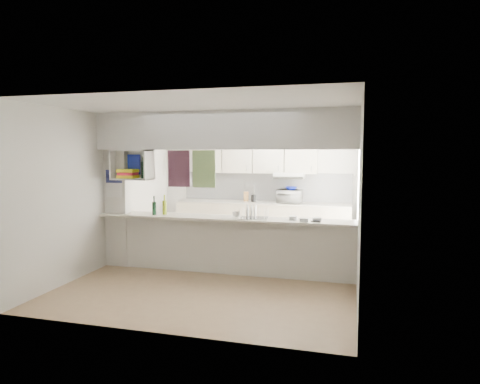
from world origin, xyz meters
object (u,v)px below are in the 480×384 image
(bowl, at_px, (291,188))
(dish_rack, at_px, (254,213))
(microwave, at_px, (290,196))
(wine_bottles, at_px, (160,207))

(bowl, relative_size, dish_rack, 0.54)
(bowl, distance_m, dish_rack, 2.20)
(microwave, height_order, bowl, bowl)
(bowl, relative_size, wine_bottles, 0.75)
(dish_rack, distance_m, wine_bottles, 1.62)
(dish_rack, bearing_deg, microwave, 77.77)
(dish_rack, height_order, wine_bottles, wine_bottles)
(microwave, xyz_separation_m, bowl, (0.03, 0.01, 0.17))
(dish_rack, bearing_deg, bowl, 77.01)
(microwave, distance_m, wine_bottles, 2.85)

